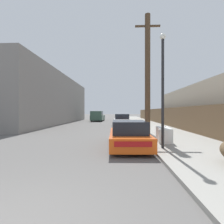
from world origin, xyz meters
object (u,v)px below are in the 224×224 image
at_px(discarded_fridge, 164,134).
at_px(pickup_truck, 98,116).
at_px(street_lamp, 163,82).
at_px(parked_sports_car_red, 128,135).
at_px(car_parked_mid, 122,120).
at_px(utility_pole, 148,73).

bearing_deg(discarded_fridge, pickup_truck, 112.66).
xyz_separation_m(discarded_fridge, street_lamp, (-0.48, -1.72, 2.50)).
xyz_separation_m(parked_sports_car_red, car_parked_mid, (-0.08, 12.17, 0.08)).
bearing_deg(pickup_truck, car_parked_mid, 113.23).
height_order(parked_sports_car_red, pickup_truck, pickup_truck).
distance_m(parked_sports_car_red, car_parked_mid, 12.17).
bearing_deg(pickup_truck, utility_pole, 109.01).
distance_m(discarded_fridge, pickup_truck, 22.29).
bearing_deg(street_lamp, car_parked_mid, 96.69).
bearing_deg(pickup_truck, parked_sports_car_red, 101.82).
xyz_separation_m(parked_sports_car_red, pickup_truck, (-4.23, 22.40, 0.31)).
distance_m(car_parked_mid, street_lamp, 13.20).
height_order(discarded_fridge, parked_sports_car_red, parked_sports_car_red).
xyz_separation_m(discarded_fridge, pickup_truck, (-6.15, 21.43, 0.40)).
height_order(parked_sports_car_red, utility_pole, utility_pole).
relative_size(discarded_fridge, parked_sports_car_red, 0.41).
bearing_deg(street_lamp, pickup_truck, 103.77).
distance_m(pickup_truck, utility_pole, 19.36).
bearing_deg(pickup_truck, street_lamp, 104.89).
height_order(parked_sports_car_red, car_parked_mid, car_parked_mid).
relative_size(parked_sports_car_red, car_parked_mid, 1.08).
distance_m(discarded_fridge, utility_pole, 5.22).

